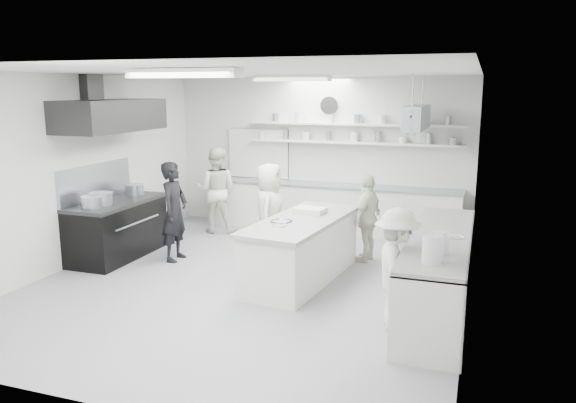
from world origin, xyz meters
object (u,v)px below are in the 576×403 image
(stove, at_px, (117,230))
(cook_back, at_px, (216,190))
(right_counter, at_px, (439,274))
(cook_stove, at_px, (174,212))
(back_counter, at_px, (329,208))
(prep_island, at_px, (302,251))

(stove, relative_size, cook_back, 1.08)
(right_counter, height_order, cook_back, cook_back)
(cook_stove, bearing_deg, back_counter, -38.21)
(cook_back, bearing_deg, cook_stove, 81.88)
(stove, xyz_separation_m, cook_back, (0.82, 2.04, 0.38))
(cook_stove, bearing_deg, right_counter, -102.70)
(back_counter, bearing_deg, cook_back, -160.01)
(prep_island, height_order, cook_back, cook_back)
(back_counter, relative_size, cook_stove, 3.07)
(stove, height_order, cook_stove, cook_stove)
(back_counter, xyz_separation_m, cook_back, (-2.08, -0.76, 0.37))
(back_counter, bearing_deg, stove, -136.01)
(back_counter, distance_m, cook_stove, 3.27)
(back_counter, relative_size, cook_back, 3.01)
(prep_island, relative_size, cook_stove, 1.45)
(prep_island, bearing_deg, right_counter, -8.14)
(cook_back, bearing_deg, prep_island, 125.22)
(prep_island, xyz_separation_m, cook_back, (-2.43, 2.12, 0.40))
(back_counter, height_order, cook_stove, cook_stove)
(cook_stove, height_order, cook_back, cook_back)
(right_counter, height_order, cook_stove, cook_stove)
(cook_stove, distance_m, cook_back, 1.90)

